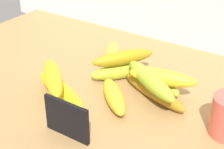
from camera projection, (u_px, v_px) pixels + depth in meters
counter_top at (87, 92)px, 93.43cm from camera, size 110.00×76.00×3.00cm
chalkboard_sign at (67, 120)px, 73.57cm from camera, size 11.00×1.80×8.40cm
banana_0 at (154, 92)px, 87.24cm from camera, size 20.68×10.14×3.57cm
banana_1 at (114, 96)px, 85.15cm from camera, size 14.25×13.73×4.07cm
banana_2 at (61, 91)px, 87.29cm from camera, size 20.88×11.20×4.14cm
banana_3 at (112, 57)px, 103.87cm from camera, size 13.53×18.64×4.03cm
banana_4 at (162, 81)px, 91.53cm from camera, size 15.16×11.53×3.90cm
banana_5 at (118, 72)px, 95.88cm from camera, size 12.47×14.46×4.00cm
banana_6 at (53, 77)px, 84.70cm from camera, size 15.93×14.86×4.02cm
banana_7 at (123, 58)px, 94.41cm from camera, size 12.72×16.35×3.81cm
banana_8 at (162, 77)px, 85.89cm from camera, size 17.01×7.96×4.00cm
banana_9 at (150, 80)px, 84.62cm from camera, size 19.28×14.05×4.11cm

